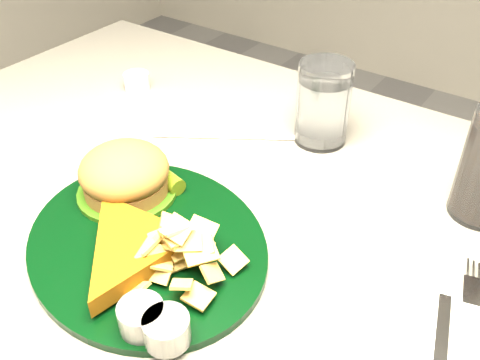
{
  "coord_description": "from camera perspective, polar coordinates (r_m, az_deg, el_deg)",
  "views": [
    {
      "loc": [
        0.31,
        -0.42,
        1.19
      ],
      "look_at": [
        0.01,
        0.0,
        0.8
      ],
      "focal_mm": 40.0,
      "sensor_mm": 36.0,
      "label": 1
    }
  ],
  "objects": [
    {
      "name": "water_glass",
      "position": [
        0.8,
        8.85,
        8.07
      ],
      "size": [
        0.09,
        0.09,
        0.12
      ],
      "primitive_type": "cylinder",
      "rotation": [
        0.0,
        0.0,
        -0.24
      ],
      "color": "silver",
      "rests_on": "table"
    },
    {
      "name": "fork_napkin",
      "position": [
        0.58,
        20.97,
        -15.61
      ],
      "size": [
        0.18,
        0.2,
        0.01
      ],
      "primitive_type": null,
      "rotation": [
        0.0,
        0.0,
        0.26
      ],
      "color": "white",
      "rests_on": "table"
    },
    {
      "name": "wrapped_straw",
      "position": [
        0.82,
        -1.61,
        4.69
      ],
      "size": [
        0.23,
        0.18,
        0.01
      ],
      "primitive_type": null,
      "rotation": [
        0.0,
        0.0,
        0.57
      ],
      "color": "white",
      "rests_on": "table"
    },
    {
      "name": "dinner_plate",
      "position": [
        0.62,
        -10.18,
        -4.49
      ],
      "size": [
        0.4,
        0.37,
        0.07
      ],
      "primitive_type": null,
      "rotation": [
        0.0,
        0.0,
        -0.4
      ],
      "color": "black",
      "rests_on": "table"
    },
    {
      "name": "ramekin",
      "position": [
        0.97,
        -10.96,
        10.29
      ],
      "size": [
        0.05,
        0.05,
        0.03
      ],
      "primitive_type": "cylinder",
      "rotation": [
        0.0,
        0.0,
        -0.19
      ],
      "color": "silver",
      "rests_on": "table"
    }
  ]
}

